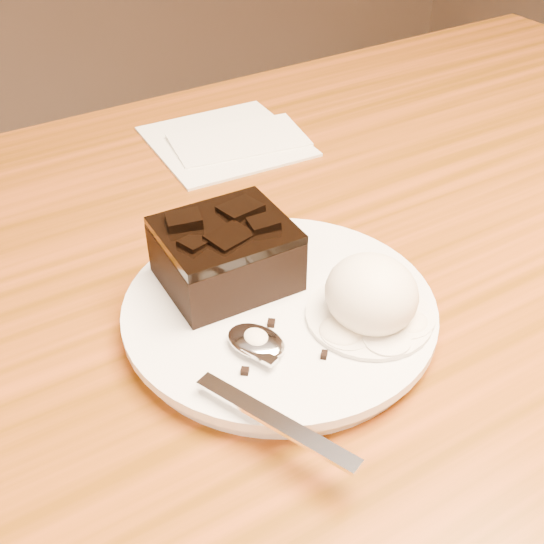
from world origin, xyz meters
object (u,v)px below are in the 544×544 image
ice_cream_scoop (371,294)px  napkin (226,140)px  dining_table (336,541)px  brownie (226,258)px  plate (279,314)px  spoon (256,343)px

ice_cream_scoop → napkin: ice_cream_scoop is taller
dining_table → brownie: brownie is taller
plate → spoon: spoon is taller
brownie → napkin: (0.12, 0.23, -0.04)m
brownie → napkin: 0.26m
spoon → brownie: bearing=54.0°
brownie → ice_cream_scoop: size_ratio=1.37×
ice_cream_scoop → brownie: bearing=125.2°
spoon → dining_table: bearing=-1.8°
dining_table → ice_cream_scoop: (-0.04, -0.06, 0.41)m
brownie → ice_cream_scoop: ice_cream_scoop is taller
dining_table → spoon: bearing=-160.1°
spoon → ice_cream_scoop: bearing=-32.4°
dining_table → spoon: 0.42m
ice_cream_scoop → plate: bearing=134.0°
brownie → spoon: 0.08m
brownie → napkin: brownie is taller
dining_table → ice_cream_scoop: bearing=-125.2°
plate → ice_cream_scoop: 0.07m
spoon → napkin: spoon is taller
ice_cream_scoop → dining_table: bearing=54.8°
plate → brownie: size_ratio=2.48×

